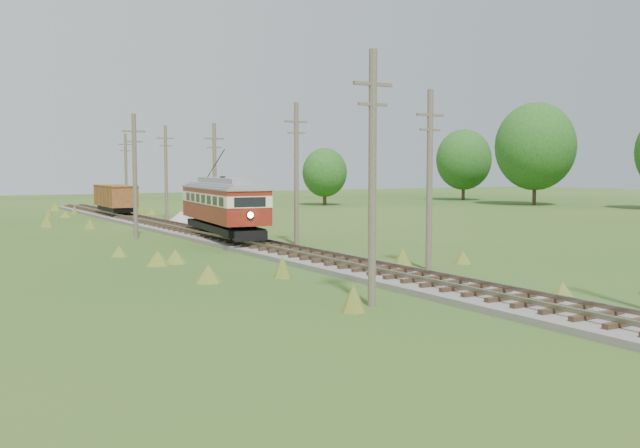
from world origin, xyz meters
TOP-DOWN VIEW (x-y plane):
  - railbed_main at (0.00, 34.00)m, footprint 3.60×96.00m
  - streetcar at (-0.00, 35.31)m, footprint 4.42×12.32m
  - gondola at (0.00, 62.41)m, footprint 2.77×8.04m
  - gravel_pile at (3.15, 51.87)m, footprint 2.95×3.13m
  - utility_pole_r_2 at (3.30, 18.00)m, footprint 1.60×0.30m
  - utility_pole_r_3 at (3.20, 31.00)m, footprint 1.60×0.30m
  - utility_pole_r_4 at (3.00, 44.00)m, footprint 1.60×0.30m
  - utility_pole_r_5 at (3.40, 57.00)m, footprint 1.60×0.30m
  - utility_pole_r_6 at (3.20, 70.00)m, footprint 1.60×0.30m
  - utility_pole_l_a at (-4.20, 12.00)m, footprint 1.60×0.30m
  - utility_pole_l_b at (-4.50, 40.00)m, footprint 1.60×0.30m
  - tree_right_4 at (54.00, 58.00)m, footprint 10.50×10.50m
  - tree_right_5 at (56.00, 74.00)m, footprint 8.40×8.40m
  - tree_mid_b at (30.00, 72.00)m, footprint 5.88×5.88m

SIDE VIEW (x-z plane):
  - railbed_main at x=0.00m, z-range -0.09..0.48m
  - gravel_pile at x=3.15m, z-range -0.03..1.04m
  - gondola at x=0.00m, z-range 0.67..3.32m
  - streetcar at x=0.00m, z-range -0.19..5.39m
  - utility_pole_r_4 at x=3.00m, z-range 0.12..8.52m
  - tree_mid_b at x=30.00m, z-range 0.54..8.12m
  - utility_pole_r_2 at x=3.30m, z-range 0.12..8.72m
  - utility_pole_l_b at x=-4.50m, z-range 0.12..8.72m
  - utility_pole_r_6 at x=3.20m, z-range 0.12..8.82m
  - utility_pole_r_5 at x=3.40m, z-range 0.13..9.03m
  - utility_pole_r_3 at x=3.20m, z-range 0.13..9.13m
  - utility_pole_l_a at x=-4.20m, z-range 0.13..9.13m
  - tree_right_5 at x=56.00m, z-range 0.78..11.60m
  - tree_right_4 at x=54.00m, z-range 0.98..14.51m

